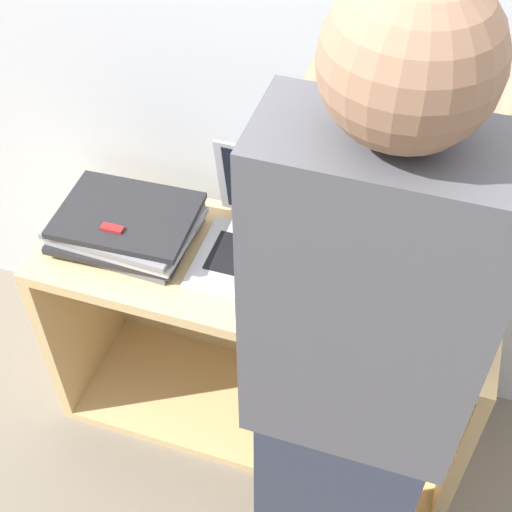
{
  "coord_description": "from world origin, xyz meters",
  "views": [
    {
      "loc": [
        0.38,
        -1.02,
        2.11
      ],
      "look_at": [
        0.0,
        0.16,
        0.83
      ],
      "focal_mm": 50.0,
      "sensor_mm": 36.0,
      "label": 1
    }
  ],
  "objects_px": {
    "laptop_stack_right": "(415,293)",
    "person": "(352,399)",
    "laptop_open": "(270,241)",
    "laptop_stack_left": "(126,225)"
  },
  "relations": [
    {
      "from": "laptop_stack_left",
      "to": "laptop_stack_right",
      "type": "distance_m",
      "value": 0.8
    },
    {
      "from": "laptop_stack_left",
      "to": "person",
      "type": "bearing_deg",
      "value": -31.92
    },
    {
      "from": "laptop_open",
      "to": "laptop_stack_right",
      "type": "distance_m",
      "value": 0.4
    },
    {
      "from": "laptop_stack_right",
      "to": "person",
      "type": "xyz_separation_m",
      "value": [
        -0.08,
        -0.45,
        0.14
      ]
    },
    {
      "from": "laptop_stack_right",
      "to": "person",
      "type": "relative_size",
      "value": 0.22
    },
    {
      "from": "laptop_stack_left",
      "to": "laptop_open",
      "type": "bearing_deg",
      "value": 7.6
    },
    {
      "from": "laptop_open",
      "to": "laptop_stack_right",
      "type": "relative_size",
      "value": 0.94
    },
    {
      "from": "laptop_open",
      "to": "laptop_stack_left",
      "type": "bearing_deg",
      "value": -172.4
    },
    {
      "from": "laptop_open",
      "to": "laptop_stack_right",
      "type": "xyz_separation_m",
      "value": [
        0.4,
        -0.06,
        -0.01
      ]
    },
    {
      "from": "laptop_stack_left",
      "to": "laptop_stack_right",
      "type": "height_order",
      "value": "same"
    }
  ]
}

